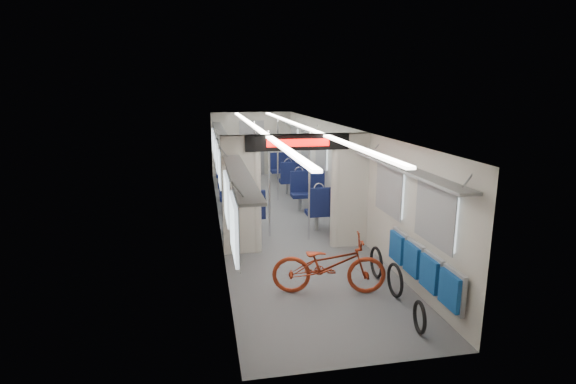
% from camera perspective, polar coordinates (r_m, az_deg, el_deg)
% --- Properties ---
extents(carriage, '(12.00, 12.02, 2.31)m').
position_cam_1_polar(carriage, '(10.39, -0.88, 3.92)').
color(carriage, '#515456').
rests_on(carriage, ground).
extents(bicycle, '(1.86, 0.96, 0.93)m').
position_cam_1_polar(bicycle, '(7.12, 5.22, -9.18)').
color(bicycle, '#992E16').
rests_on(bicycle, ground).
extents(flip_bench, '(0.12, 2.14, 0.56)m').
position_cam_1_polar(flip_bench, '(7.03, 16.65, -9.01)').
color(flip_bench, gray).
rests_on(flip_bench, carriage).
extents(bike_hoop_a, '(0.11, 0.45, 0.44)m').
position_cam_1_polar(bike_hoop_a, '(6.37, 16.35, -15.21)').
color(bike_hoop_a, black).
rests_on(bike_hoop_a, ground).
extents(bike_hoop_b, '(0.05, 0.54, 0.54)m').
position_cam_1_polar(bike_hoop_b, '(7.25, 13.41, -11.01)').
color(bike_hoop_b, black).
rests_on(bike_hoop_b, ground).
extents(bike_hoop_c, '(0.07, 0.54, 0.54)m').
position_cam_1_polar(bike_hoop_c, '(7.87, 11.14, -8.91)').
color(bike_hoop_c, black).
rests_on(bike_hoop_c, ground).
extents(seat_bay_near_left, '(0.92, 2.11, 1.11)m').
position_cam_1_polar(seat_bay_near_left, '(10.77, -6.05, -1.00)').
color(seat_bay_near_left, '#0D143D').
rests_on(seat_bay_near_left, ground).
extents(seat_bay_near_right, '(0.93, 2.17, 1.13)m').
position_cam_1_polar(seat_bay_near_right, '(11.01, 3.71, -0.59)').
color(seat_bay_near_right, '#0D143D').
rests_on(seat_bay_near_right, ground).
extents(seat_bay_far_left, '(0.89, 2.00, 1.08)m').
position_cam_1_polar(seat_bay_far_left, '(13.85, -7.17, 2.09)').
color(seat_bay_far_left, '#0D143D').
rests_on(seat_bay_far_left, ground).
extents(seat_bay_far_right, '(0.92, 2.14, 1.12)m').
position_cam_1_polar(seat_bay_far_right, '(14.42, 0.18, 2.70)').
color(seat_bay_far_right, '#0D143D').
rests_on(seat_bay_far_right, ground).
extents(stanchion_near_left, '(0.05, 0.05, 2.30)m').
position_cam_1_polar(stanchion_near_left, '(9.54, -2.39, 0.94)').
color(stanchion_near_left, silver).
rests_on(stanchion_near_left, ground).
extents(stanchion_near_right, '(0.04, 0.04, 2.30)m').
position_cam_1_polar(stanchion_near_right, '(9.33, 2.71, 0.66)').
color(stanchion_near_right, silver).
rests_on(stanchion_near_right, ground).
extents(stanchion_far_left, '(0.04, 0.04, 2.30)m').
position_cam_1_polar(stanchion_far_left, '(12.13, -4.16, 3.55)').
color(stanchion_far_left, silver).
rests_on(stanchion_far_left, ground).
extents(stanchion_far_right, '(0.05, 0.05, 2.30)m').
position_cam_1_polar(stanchion_far_right, '(12.70, -1.31, 4.01)').
color(stanchion_far_right, silver).
rests_on(stanchion_far_right, ground).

